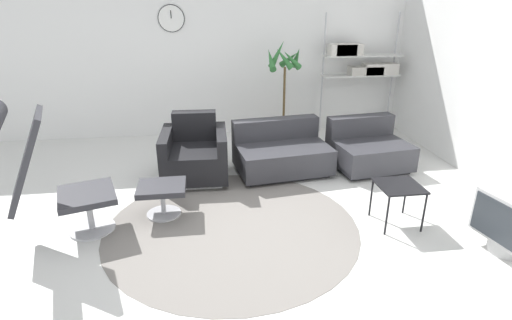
{
  "coord_description": "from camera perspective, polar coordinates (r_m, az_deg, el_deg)",
  "views": [
    {
      "loc": [
        -0.16,
        -3.79,
        2.13
      ],
      "look_at": [
        0.38,
        0.11,
        0.55
      ],
      "focal_mm": 28.0,
      "sensor_mm": 36.0,
      "label": 1
    }
  ],
  "objects": [
    {
      "name": "ottoman",
      "position": [
        4.3,
        -13.28,
        -4.55
      ],
      "size": [
        0.49,
        0.42,
        0.35
      ],
      "color": "#BCBCC1",
      "rests_on": "ground_plane"
    },
    {
      "name": "shelf_unit",
      "position": [
        6.9,
        14.71,
        13.45
      ],
      "size": [
        1.28,
        0.28,
        1.95
      ],
      "color": "#BCBCC1",
      "rests_on": "ground_plane"
    },
    {
      "name": "couch_low",
      "position": [
        5.28,
        3.61,
        0.93
      ],
      "size": [
        1.28,
        0.96,
        0.65
      ],
      "rotation": [
        0.0,
        0.0,
        3.27
      ],
      "color": "black",
      "rests_on": "ground_plane"
    },
    {
      "name": "armchair_red",
      "position": [
        5.11,
        -8.71,
        0.62
      ],
      "size": [
        0.83,
        0.87,
        0.79
      ],
      "rotation": [
        0.0,
        0.0,
        3.11
      ],
      "color": "silver",
      "rests_on": "ground_plane"
    },
    {
      "name": "potted_plant",
      "position": [
        6.25,
        3.97,
        8.21
      ],
      "size": [
        0.52,
        0.53,
        1.59
      ],
      "color": "brown",
      "rests_on": "ground_plane"
    },
    {
      "name": "lounge_chair",
      "position": [
        4.06,
        -28.58,
        -0.45
      ],
      "size": [
        1.08,
        0.8,
        1.33
      ],
      "rotation": [
        0.0,
        0.0,
        -1.27
      ],
      "color": "#BCBCC1",
      "rests_on": "ground_plane"
    },
    {
      "name": "couch_second",
      "position": [
        5.61,
        15.69,
        1.4
      ],
      "size": [
        1.04,
        0.93,
        0.65
      ],
      "rotation": [
        0.0,
        0.0,
        3.27
      ],
      "color": "black",
      "rests_on": "ground_plane"
    },
    {
      "name": "ground_plane",
      "position": [
        4.35,
        -4.8,
        -7.53
      ],
      "size": [
        12.0,
        12.0,
        0.0
      ],
      "primitive_type": "plane",
      "color": "silver"
    },
    {
      "name": "wall_back",
      "position": [
        6.67,
        -6.72,
        15.49
      ],
      "size": [
        12.0,
        0.09,
        2.8
      ],
      "color": "white",
      "rests_on": "ground_plane"
    },
    {
      "name": "side_table",
      "position": [
        4.21,
        19.74,
        -3.95
      ],
      "size": [
        0.42,
        0.42,
        0.43
      ],
      "color": "black",
      "rests_on": "ground_plane"
    },
    {
      "name": "round_rug",
      "position": [
        4.1,
        -3.44,
        -9.42
      ],
      "size": [
        2.54,
        2.54,
        0.01
      ],
      "color": "slate",
      "rests_on": "ground_plane"
    }
  ]
}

